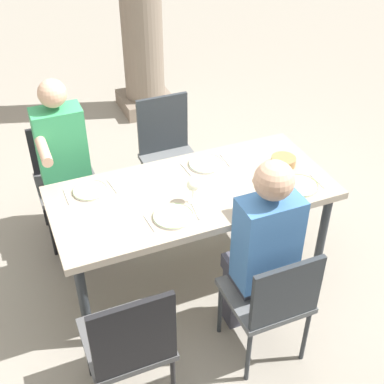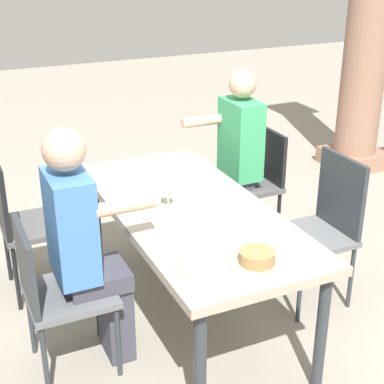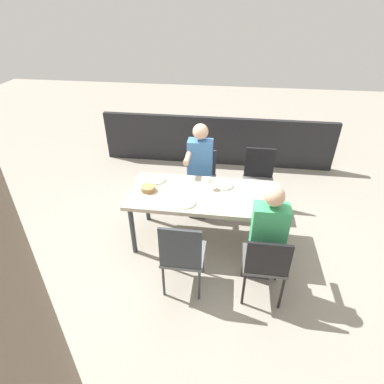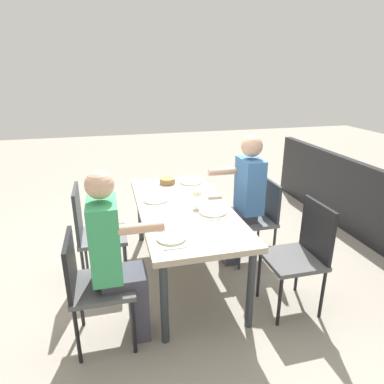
{
  "view_description": "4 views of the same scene",
  "coord_description": "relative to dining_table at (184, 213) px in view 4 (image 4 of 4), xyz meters",
  "views": [
    {
      "loc": [
        -1.04,
        -2.5,
        2.71
      ],
      "look_at": [
        -0.04,
        -0.07,
        0.78
      ],
      "focal_mm": 48.28,
      "sensor_mm": 36.0,
      "label": 1
    },
    {
      "loc": [
        2.74,
        -1.25,
        2.15
      ],
      "look_at": [
        -0.14,
        0.07,
        0.76
      ],
      "focal_mm": 54.71,
      "sensor_mm": 36.0,
      "label": 2
    },
    {
      "loc": [
        -0.28,
        3.14,
        2.8
      ],
      "look_at": [
        0.14,
        0.09,
        0.81
      ],
      "focal_mm": 29.18,
      "sensor_mm": 36.0,
      "label": 3
    },
    {
      "loc": [
        -2.85,
        0.63,
        1.93
      ],
      "look_at": [
        0.04,
        -0.09,
        0.86
      ],
      "focal_mm": 31.58,
      "sensor_mm": 36.0,
      "label": 4
    }
  ],
  "objects": [
    {
      "name": "ground_plane",
      "position": [
        0.0,
        0.0,
        -0.67
      ],
      "size": [
        16.0,
        16.0,
        0.0
      ],
      "primitive_type": "plane",
      "color": "gray"
    },
    {
      "name": "dining_table",
      "position": [
        0.0,
        0.0,
        0.0
      ],
      "size": [
        1.84,
        0.83,
        0.74
      ],
      "color": "tan",
      "rests_on": "ground"
    },
    {
      "name": "chair_west_north",
      "position": [
        -0.7,
        0.83,
        -0.15
      ],
      "size": [
        0.44,
        0.44,
        0.87
      ],
      "color": "#4F4F50",
      "rests_on": "ground"
    },
    {
      "name": "chair_west_south",
      "position": [
        -0.7,
        -0.84,
        -0.13
      ],
      "size": [
        0.44,
        0.44,
        0.94
      ],
      "color": "#4F4F50",
      "rests_on": "ground"
    },
    {
      "name": "chair_mid_north",
      "position": [
        0.14,
        0.84,
        -0.14
      ],
      "size": [
        0.44,
        0.44,
        0.95
      ],
      "color": "#5B5E61",
      "rests_on": "ground"
    },
    {
      "name": "chair_mid_south",
      "position": [
        0.14,
        -0.83,
        -0.17
      ],
      "size": [
        0.44,
        0.44,
        0.86
      ],
      "color": "#5B5E61",
      "rests_on": "ground"
    },
    {
      "name": "diner_woman_green",
      "position": [
        0.14,
        -0.66,
        0.05
      ],
      "size": [
        0.35,
        0.5,
        1.34
      ],
      "color": "#3F3F4C",
      "rests_on": "ground"
    },
    {
      "name": "diner_man_white",
      "position": [
        -0.7,
        0.65,
        0.04
      ],
      "size": [
        0.35,
        0.49,
        1.33
      ],
      "color": "#3F3F4C",
      "rests_on": "ground"
    },
    {
      "name": "patio_railing",
      "position": [
        0.0,
        -2.24,
        -0.22
      ],
      "size": [
        4.24,
        0.1,
        0.9
      ],
      "primitive_type": "cube",
      "color": "black",
      "rests_on": "ground"
    },
    {
      "name": "plate_0",
      "position": [
        -0.62,
        0.23,
        0.08
      ],
      "size": [
        0.22,
        0.22,
        0.02
      ],
      "color": "white",
      "rests_on": "dining_table"
    },
    {
      "name": "fork_0",
      "position": [
        -0.77,
        0.23,
        0.07
      ],
      "size": [
        0.02,
        0.17,
        0.01
      ],
      "primitive_type": "cube",
      "rotation": [
        0.0,
        0.0,
        0.01
      ],
      "color": "silver",
      "rests_on": "dining_table"
    },
    {
      "name": "spoon_0",
      "position": [
        -0.47,
        0.23,
        0.07
      ],
      "size": [
        0.04,
        0.17,
        0.01
      ],
      "primitive_type": "cube",
      "rotation": [
        0.0,
        0.0,
        0.11
      ],
      "color": "silver",
      "rests_on": "dining_table"
    },
    {
      "name": "plate_1",
      "position": [
        -0.22,
        -0.22,
        0.08
      ],
      "size": [
        0.25,
        0.25,
        0.02
      ],
      "color": "white",
      "rests_on": "dining_table"
    },
    {
      "name": "wine_glass_1",
      "position": [
        -0.05,
        -0.12,
        0.19
      ],
      "size": [
        0.08,
        0.08,
        0.16
      ],
      "color": "white",
      "rests_on": "dining_table"
    },
    {
      "name": "fork_1",
      "position": [
        -0.37,
        -0.22,
        0.07
      ],
      "size": [
        0.03,
        0.17,
        0.01
      ],
      "primitive_type": "cube",
      "rotation": [
        0.0,
        0.0,
        0.07
      ],
      "color": "silver",
      "rests_on": "dining_table"
    },
    {
      "name": "spoon_1",
      "position": [
        -0.07,
        -0.22,
        0.07
      ],
      "size": [
        0.04,
        0.17,
        0.01
      ],
      "primitive_type": "cube",
      "rotation": [
        0.0,
        0.0,
        -0.12
      ],
      "color": "silver",
      "rests_on": "dining_table"
    },
    {
      "name": "plate_2",
      "position": [
        0.2,
        0.23,
        0.08
      ],
      "size": [
        0.25,
        0.25,
        0.02
      ],
      "color": "white",
      "rests_on": "dining_table"
    },
    {
      "name": "fork_2",
      "position": [
        0.05,
        0.23,
        0.07
      ],
      "size": [
        0.03,
        0.17,
        0.01
      ],
      "primitive_type": "cube",
      "rotation": [
        0.0,
        0.0,
        0.06
      ],
      "color": "silver",
      "rests_on": "dining_table"
    },
    {
      "name": "spoon_2",
      "position": [
        0.35,
        0.23,
        0.07
      ],
      "size": [
        0.02,
        0.17,
        0.01
      ],
      "primitive_type": "cube",
      "rotation": [
        0.0,
        0.0,
        -0.03
      ],
      "color": "silver",
      "rests_on": "dining_table"
    },
    {
      "name": "plate_3",
      "position": [
        0.65,
        -0.24,
        0.08
      ],
      "size": [
        0.25,
        0.25,
        0.02
      ],
      "color": "silver",
      "rests_on": "dining_table"
    },
    {
      "name": "fork_3",
      "position": [
        0.5,
        -0.24,
        0.07
      ],
      "size": [
        0.02,
        0.17,
        0.01
      ],
      "primitive_type": "cube",
      "rotation": [
        0.0,
        0.0,
        -0.01
      ],
      "color": "silver",
      "rests_on": "dining_table"
    },
    {
      "name": "spoon_3",
      "position": [
        0.8,
        -0.24,
        0.07
      ],
      "size": [
        0.02,
        0.17,
        0.01
      ],
      "primitive_type": "cube",
      "rotation": [
        0.0,
        0.0,
        0.0
      ],
      "color": "silver",
      "rests_on": "dining_table"
    },
    {
      "name": "bread_basket",
      "position": [
        0.69,
        0.03,
        0.1
      ],
      "size": [
        0.17,
        0.17,
        0.06
      ],
      "primitive_type": "cylinder",
      "color": "#9E7547",
      "rests_on": "dining_table"
    }
  ]
}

